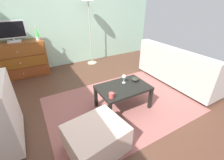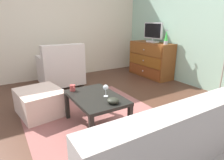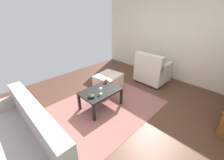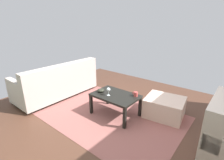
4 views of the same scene
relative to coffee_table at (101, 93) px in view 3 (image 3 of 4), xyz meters
name	(u,v)px [view 3 (image 3 of 4)]	position (x,y,z in m)	size (l,w,h in m)	color
ground_plane	(115,109)	(-0.19, 0.28, -0.40)	(5.49, 5.15, 0.05)	#4D2F22
wall_plain_left	(174,35)	(-2.70, 0.28, 0.96)	(0.12, 5.15, 2.68)	beige
area_rug	(103,108)	(0.01, 0.08, -0.37)	(2.60, 1.90, 0.01)	#8F534E
coffee_table	(101,93)	(0.00, 0.00, 0.00)	(0.87, 0.58, 0.43)	black
wine_glass	(101,89)	(0.08, 0.11, 0.17)	(0.07, 0.07, 0.16)	silver
mug	(106,81)	(-0.34, -0.19, 0.10)	(0.11, 0.08, 0.08)	#B84340
bowl_decorative	(91,96)	(0.31, 0.07, 0.09)	(0.14, 0.14, 0.06)	#26281E
couch_large	(22,143)	(1.64, 0.17, -0.05)	(0.85, 1.93, 0.84)	#332319
armchair	(152,71)	(-1.93, 0.13, -0.01)	(0.80, 0.85, 0.92)	#332319
ottoman	(108,81)	(-0.77, -0.56, -0.19)	(0.70, 0.60, 0.38)	beige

